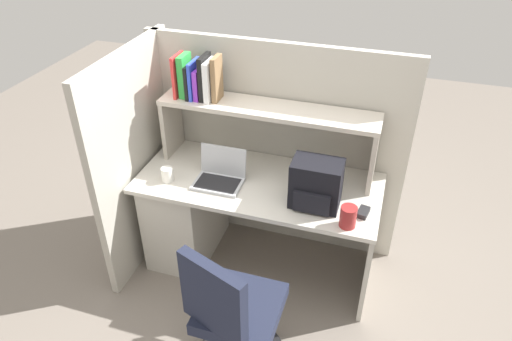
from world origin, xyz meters
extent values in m
plane|color=slate|center=(0.00, 0.00, 0.00)|extent=(8.00, 8.00, 0.00)
cube|color=beige|center=(0.00, 0.00, 0.71)|extent=(1.60, 0.70, 0.03)
cube|color=beige|center=(-0.55, 0.00, 0.35)|extent=(0.40, 0.64, 0.70)
cube|color=beige|center=(0.78, 0.00, 0.35)|extent=(0.03, 0.64, 0.70)
cube|color=#B2ADA0|center=(0.00, 0.38, 0.78)|extent=(1.84, 0.05, 1.55)
cube|color=#B2ADA0|center=(-0.85, -0.05, 0.78)|extent=(0.05, 1.06, 1.55)
cube|color=#B3A99C|center=(-0.70, 0.20, 0.94)|extent=(0.03, 0.28, 0.42)
cube|color=#B3A99C|center=(0.70, 0.20, 0.94)|extent=(0.03, 0.28, 0.42)
cube|color=beige|center=(0.00, 0.20, 1.17)|extent=(1.44, 0.28, 0.03)
cube|color=red|center=(-0.61, 0.19, 1.32)|extent=(0.02, 0.16, 0.28)
cube|color=green|center=(-0.57, 0.21, 1.32)|extent=(0.04, 0.14, 0.28)
cube|color=black|center=(-0.53, 0.20, 1.29)|extent=(0.02, 0.18, 0.23)
cube|color=blue|center=(-0.50, 0.20, 1.31)|extent=(0.02, 0.17, 0.25)
cube|color=purple|center=(-0.47, 0.19, 1.28)|extent=(0.03, 0.14, 0.20)
cube|color=black|center=(-0.43, 0.21, 1.33)|extent=(0.03, 0.17, 0.29)
cube|color=white|center=(-0.39, 0.19, 1.31)|extent=(0.04, 0.17, 0.27)
cube|color=olive|center=(-0.34, 0.20, 1.33)|extent=(0.03, 0.13, 0.29)
cube|color=#B7BABF|center=(-0.24, -0.11, 0.74)|extent=(0.31, 0.22, 0.02)
cube|color=black|center=(-0.24, -0.12, 0.75)|extent=(0.27, 0.17, 0.00)
cube|color=#B7BABF|center=(-0.24, 0.00, 0.85)|extent=(0.31, 0.04, 0.20)
cube|color=#3F72CC|center=(-0.24, 0.00, 0.85)|extent=(0.27, 0.03, 0.17)
cube|color=black|center=(0.40, -0.12, 0.88)|extent=(0.30, 0.20, 0.30)
cube|color=black|center=(0.40, -0.22, 0.81)|extent=(0.22, 0.04, 0.14)
cube|color=#262628|center=(0.70, -0.14, 0.75)|extent=(0.08, 0.11, 0.03)
cylinder|color=white|center=(-0.57, -0.17, 0.78)|extent=(0.08, 0.08, 0.10)
cylinder|color=maroon|center=(0.62, -0.27, 0.80)|extent=(0.10, 0.10, 0.13)
cylinder|color=#262628|center=(0.15, -0.80, 0.24)|extent=(0.05, 0.05, 0.41)
cube|color=#1E2338|center=(0.15, -0.80, 0.45)|extent=(0.44, 0.44, 0.08)
cube|color=#1E2338|center=(0.08, -0.99, 0.71)|extent=(0.40, 0.20, 0.44)
camera|label=1|loc=(0.75, -2.42, 2.52)|focal=33.14mm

